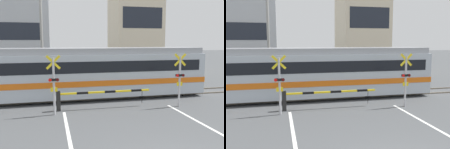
# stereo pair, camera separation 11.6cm
# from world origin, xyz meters

# --- Properties ---
(rail_track_near) EXTENTS (50.00, 0.10, 0.08)m
(rail_track_near) POSITION_xyz_m (0.00, 9.20, 0.04)
(rail_track_near) COLOR #6B6051
(rail_track_near) RESTS_ON ground_plane
(rail_track_far) EXTENTS (50.00, 0.10, 0.08)m
(rail_track_far) POSITION_xyz_m (0.00, 10.63, 0.04)
(rail_track_far) COLOR #6B6051
(rail_track_far) RESTS_ON ground_plane
(commuter_train) EXTENTS (20.88, 2.86, 3.07)m
(commuter_train) POSITION_xyz_m (-4.41, 9.91, 1.65)
(commuter_train) COLOR #ADB7C1
(commuter_train) RESTS_ON ground_plane
(crossing_barrier_near) EXTENTS (4.93, 0.20, 1.02)m
(crossing_barrier_near) POSITION_xyz_m (-1.58, 7.27, 0.71)
(crossing_barrier_near) COLOR black
(crossing_barrier_near) RESTS_ON ground_plane
(crossing_barrier_far) EXTENTS (4.93, 0.20, 1.02)m
(crossing_barrier_far) POSITION_xyz_m (1.58, 12.88, 0.71)
(crossing_barrier_far) COLOR black
(crossing_barrier_far) RESTS_ON ground_plane
(crossing_signal_left) EXTENTS (0.68, 0.15, 2.85)m
(crossing_signal_left) POSITION_xyz_m (-3.25, 6.64, 1.57)
(crossing_signal_left) COLOR #B2B2B7
(crossing_signal_left) RESTS_ON ground_plane
(crossing_signal_right) EXTENTS (0.68, 0.15, 2.85)m
(crossing_signal_right) POSITION_xyz_m (3.25, 6.64, 1.57)
(crossing_signal_right) COLOR #B2B2B7
(crossing_signal_right) RESTS_ON ground_plane
(building_left_of_street) EXTENTS (7.97, 5.16, 7.96)m
(building_left_of_street) POSITION_xyz_m (-7.39, 21.96, 3.98)
(building_left_of_street) COLOR #B2B7BC
(building_left_of_street) RESTS_ON ground_plane
(building_right_of_street) EXTENTS (5.10, 5.16, 10.67)m
(building_right_of_street) POSITION_xyz_m (5.96, 21.96, 5.34)
(building_right_of_street) COLOR beige
(building_right_of_street) RESTS_ON ground_plane
(utility_pole_streetside) EXTENTS (0.22, 0.22, 8.48)m
(utility_pole_streetside) POSITION_xyz_m (-4.00, 15.38, 4.24)
(utility_pole_streetside) COLOR gray
(utility_pole_streetside) RESTS_ON ground_plane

